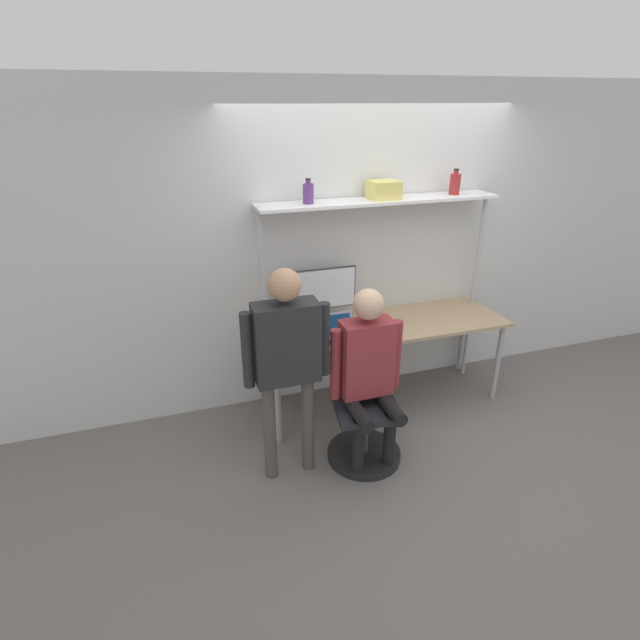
# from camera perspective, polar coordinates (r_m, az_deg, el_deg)

# --- Properties ---
(ground_plane) EXTENTS (12.00, 12.00, 0.00)m
(ground_plane) POSITION_cam_1_polar(r_m,az_deg,el_deg) (4.41, 8.79, -11.42)
(ground_plane) COLOR slate
(wall_back) EXTENTS (8.00, 0.06, 2.70)m
(wall_back) POSITION_cam_1_polar(r_m,az_deg,el_deg) (4.43, 5.60, 8.40)
(wall_back) COLOR silver
(wall_back) RESTS_ON ground_plane
(desk) EXTENTS (2.15, 0.69, 0.76)m
(desk) POSITION_cam_1_polar(r_m,az_deg,el_deg) (4.34, 7.22, -1.27)
(desk) COLOR tan
(desk) RESTS_ON ground_plane
(shelf_unit) EXTENTS (2.04, 0.31, 1.79)m
(shelf_unit) POSITION_cam_1_polar(r_m,az_deg,el_deg) (4.20, 6.79, 10.69)
(shelf_unit) COLOR white
(shelf_unit) RESTS_ON ground_plane
(monitor) EXTENTS (0.65, 0.18, 0.49)m
(monitor) POSITION_cam_1_polar(r_m,az_deg,el_deg) (4.17, -0.11, 3.20)
(monitor) COLOR #333338
(monitor) RESTS_ON desk
(laptop) EXTENTS (0.32, 0.21, 0.21)m
(laptop) POSITION_cam_1_polar(r_m,az_deg,el_deg) (3.97, 1.71, -1.49)
(laptop) COLOR #BCBCC1
(laptop) RESTS_ON desk
(cell_phone) EXTENTS (0.07, 0.15, 0.01)m
(cell_phone) POSITION_cam_1_polar(r_m,az_deg,el_deg) (4.04, 5.08, -2.02)
(cell_phone) COLOR black
(cell_phone) RESTS_ON desk
(office_chair) EXTENTS (0.56, 0.56, 0.93)m
(office_chair) POSITION_cam_1_polar(r_m,az_deg,el_deg) (3.86, 5.01, -11.63)
(office_chair) COLOR black
(office_chair) RESTS_ON ground_plane
(person_seated) EXTENTS (0.54, 0.47, 1.37)m
(person_seated) POSITION_cam_1_polar(r_m,az_deg,el_deg) (3.55, 5.52, -5.22)
(person_seated) COLOR black
(person_seated) RESTS_ON ground_plane
(person_standing) EXTENTS (0.60, 0.21, 1.57)m
(person_standing) POSITION_cam_1_polar(r_m,az_deg,el_deg) (3.32, -3.83, -3.56)
(person_standing) COLOR #4C473D
(person_standing) RESTS_ON ground_plane
(bottle_red) EXTENTS (0.09, 0.09, 0.21)m
(bottle_red) POSITION_cam_1_polar(r_m,az_deg,el_deg) (4.47, 15.17, 14.82)
(bottle_red) COLOR maroon
(bottle_red) RESTS_ON shelf_unit
(bottle_purple) EXTENTS (0.09, 0.09, 0.19)m
(bottle_purple) POSITION_cam_1_polar(r_m,az_deg,el_deg) (3.93, -1.35, 14.31)
(bottle_purple) COLOR #593372
(bottle_purple) RESTS_ON shelf_unit
(storage_box) EXTENTS (0.23, 0.21, 0.14)m
(storage_box) POSITION_cam_1_polar(r_m,az_deg,el_deg) (4.16, 7.29, 14.54)
(storage_box) COLOR #DBCC66
(storage_box) RESTS_ON shelf_unit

